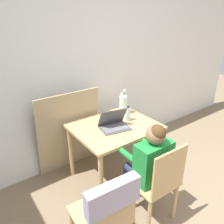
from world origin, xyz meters
TOP-DOWN VIEW (x-y plane):
  - wall_back at (0.00, 2.23)m, footprint 6.40×0.05m
  - dining_table at (-0.03, 1.62)m, footprint 0.93×0.76m
  - chair_occupied at (-0.10, 0.88)m, footprint 0.41×0.41m
  - chair_spare at (-0.71, 0.79)m, footprint 0.42×0.45m
  - person_seated at (-0.10, 0.99)m, footprint 0.35×0.43m
  - laptop at (-0.07, 1.58)m, footprint 0.35×0.29m
  - flower_vase at (0.26, 1.82)m, footprint 0.10×0.10m
  - water_bottle at (0.17, 1.63)m, footprint 0.06×0.06m
  - cardboard_panel at (-0.38, 2.09)m, footprint 0.80×0.16m

SIDE VIEW (x-z plane):
  - chair_occupied at x=-0.10m, z-range 0.02..0.89m
  - cardboard_panel at x=-0.38m, z-range 0.00..1.05m
  - chair_spare at x=-0.71m, z-range 0.15..1.03m
  - dining_table at x=-0.03m, z-range 0.25..0.96m
  - person_seated at x=-0.10m, z-range 0.13..1.15m
  - laptop at x=-0.07m, z-range 0.65..0.87m
  - water_bottle at x=0.17m, z-range 0.70..0.88m
  - flower_vase at x=0.26m, z-range 0.67..0.99m
  - wall_back at x=0.00m, z-range 0.00..2.50m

